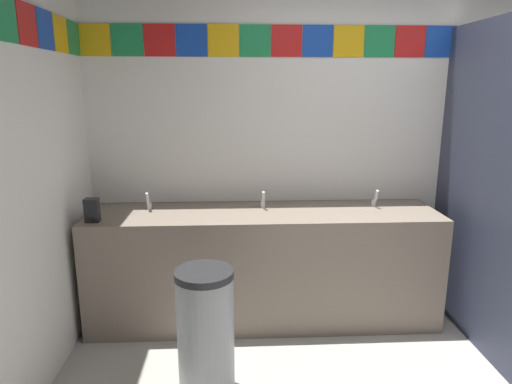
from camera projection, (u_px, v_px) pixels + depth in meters
The scene contains 7 objects.
wall_back at pixel (387, 131), 3.45m from camera, with size 4.58×0.09×2.74m.
vanity_counter at pixel (264, 264), 3.29m from camera, with size 2.52×0.61×0.84m.
faucet_left at pixel (149, 203), 3.23m from camera, with size 0.04×0.10×0.14m.
faucet_center at pixel (263, 201), 3.27m from camera, with size 0.04×0.10×0.14m.
faucet_right at pixel (375, 200), 3.31m from camera, with size 0.04×0.10×0.14m.
soap_dispenser at pixel (92, 210), 2.94m from camera, with size 0.09×0.09×0.16m.
trash_bin at pixel (206, 334), 2.45m from camera, with size 0.32×0.32×0.76m.
Camera 1 is at (-1.19, -1.73, 1.72)m, focal length 31.03 mm.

